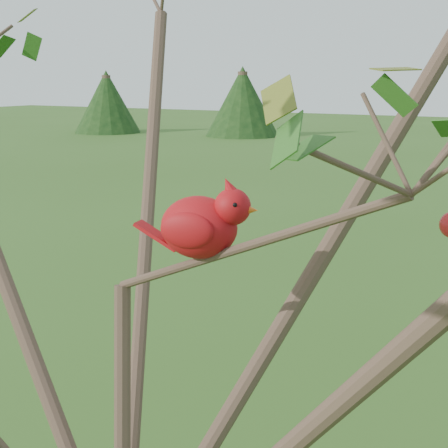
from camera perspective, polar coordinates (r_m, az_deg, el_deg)
name	(u,v)px	position (r m, az deg, el deg)	size (l,w,h in m)	color
crabapple_tree	(111,219)	(1.27, -9.41, 0.38)	(2.35, 2.05, 2.95)	#493227
cardinal	(203,224)	(1.29, -1.75, -0.03)	(0.25, 0.14, 0.17)	#B20F12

